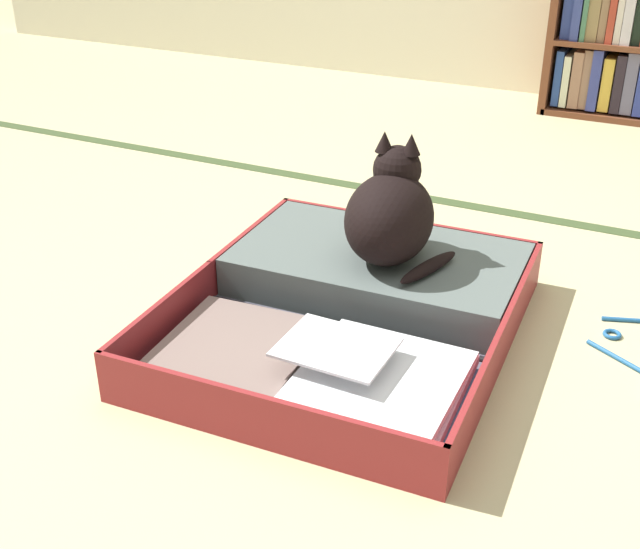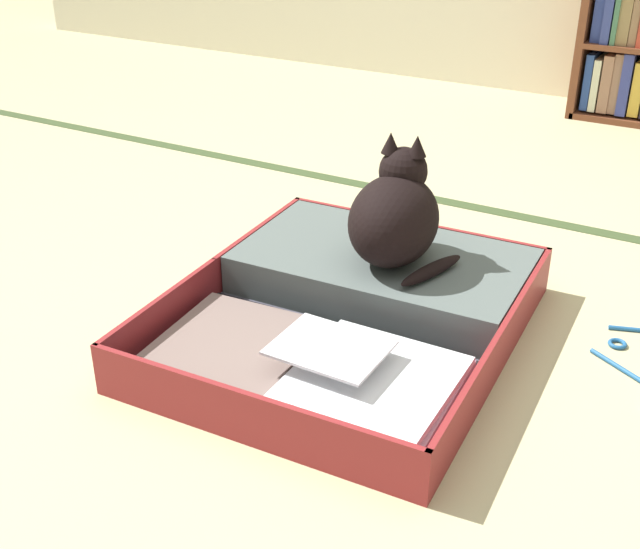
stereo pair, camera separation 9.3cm
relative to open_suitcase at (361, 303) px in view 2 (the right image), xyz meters
name	(u,v)px [view 2 (the right image)]	position (x,y,z in m)	size (l,w,h in m)	color
ground_plane	(361,408)	(0.15, -0.29, -0.05)	(10.00, 10.00, 0.00)	#BFB787
tatami_border	(520,216)	(0.15, 0.76, -0.05)	(4.80, 0.05, 0.00)	#3B4D2A
open_suitcase	(361,303)	(0.00, 0.00, 0.00)	(0.73, 0.86, 0.12)	maroon
black_cat	(396,216)	(0.02, 0.12, 0.18)	(0.27, 0.29, 0.29)	black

